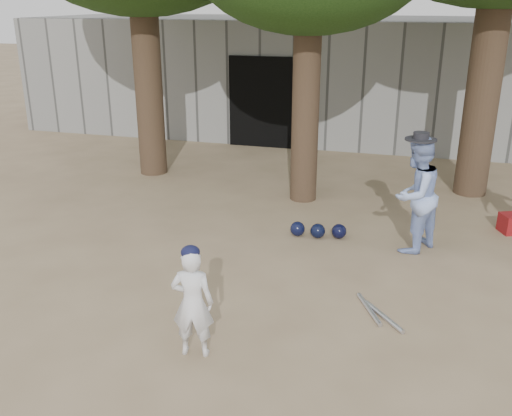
% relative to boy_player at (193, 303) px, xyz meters
% --- Properties ---
extents(ground, '(70.00, 70.00, 0.00)m').
position_rel_boy_player_xyz_m(ground, '(-0.48, 0.94, -0.60)').
color(ground, '#937C5E').
rests_on(ground, ground).
extents(boy_player, '(0.48, 0.36, 1.19)m').
position_rel_boy_player_xyz_m(boy_player, '(0.00, 0.00, 0.00)').
color(boy_player, white).
rests_on(boy_player, ground).
extents(spectator_blue, '(0.99, 1.04, 1.70)m').
position_rel_boy_player_xyz_m(spectator_blue, '(2.10, 3.34, 0.25)').
color(spectator_blue, '#9CB5F1').
rests_on(spectator_blue, ground).
extents(back_building, '(16.00, 5.24, 3.00)m').
position_rel_boy_player_xyz_m(back_building, '(-0.48, 11.27, 0.90)').
color(back_building, gray).
rests_on(back_building, ground).
extents(helmet_row, '(0.87, 0.31, 0.23)m').
position_rel_boy_player_xyz_m(helmet_row, '(0.71, 3.41, -0.48)').
color(helmet_row, black).
rests_on(helmet_row, ground).
extents(bat_pile, '(0.61, 0.75, 0.06)m').
position_rel_boy_player_xyz_m(bat_pile, '(1.78, 1.30, -0.57)').
color(bat_pile, silver).
rests_on(bat_pile, ground).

